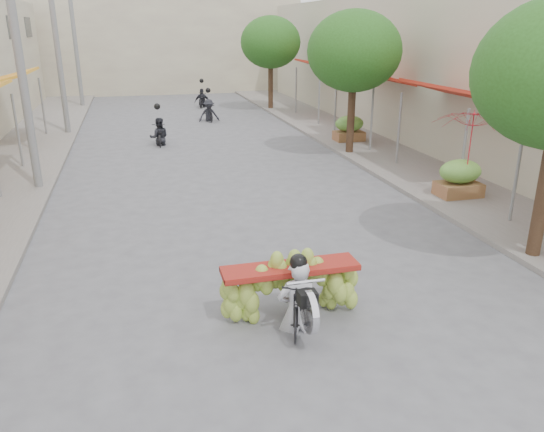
{
  "coord_description": "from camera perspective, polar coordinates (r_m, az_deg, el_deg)",
  "views": [
    {
      "loc": [
        -2.5,
        -4.5,
        4.62
      ],
      "look_at": [
        -0.01,
        5.02,
        1.1
      ],
      "focal_mm": 35.0,
      "sensor_mm": 36.0,
      "label": 1
    }
  ],
  "objects": [
    {
      "name": "street_tree_far",
      "position": [
        31.52,
        -0.16,
        18.16
      ],
      "size": [
        3.4,
        3.4,
        5.25
      ],
      "color": "#3A2719",
      "rests_on": "ground"
    },
    {
      "name": "bg_motorbike_c",
      "position": [
        33.06,
        -7.53,
        12.91
      ],
      "size": [
        1.09,
        1.6,
        1.95
      ],
      "color": "black",
      "rests_on": "ground"
    },
    {
      "name": "bg_motorbike_a",
      "position": [
        22.52,
        -12.11,
        9.43
      ],
      "size": [
        0.81,
        1.44,
        1.95
      ],
      "color": "black",
      "rests_on": "ground"
    },
    {
      "name": "utility_pole_far",
      "position": [
        25.68,
        -22.17,
        16.99
      ],
      "size": [
        0.6,
        0.24,
        8.0
      ],
      "color": "slate",
      "rests_on": "ground"
    },
    {
      "name": "banana_motorbike",
      "position": [
        8.62,
        2.4,
        -7.09
      ],
      "size": [
        2.28,
        1.8,
        2.23
      ],
      "color": "black",
      "rests_on": "ground"
    },
    {
      "name": "sidewalk_left",
      "position": [
        20.53,
        -27.01,
        4.68
      ],
      "size": [
        4.0,
        60.0,
        0.12
      ],
      "primitive_type": "cube",
      "color": "gray",
      "rests_on": "ground"
    },
    {
      "name": "shophouse_row_right",
      "position": [
        23.56,
        24.11,
        14.09
      ],
      "size": [
        9.77,
        40.0,
        6.0
      ],
      "color": "#B2AB93",
      "rests_on": "ground"
    },
    {
      "name": "pedestrian",
      "position": [
        23.07,
        7.72,
        10.17
      ],
      "size": [
        0.86,
        0.68,
        1.52
      ],
      "rotation": [
        0.0,
        0.0,
        3.5
      ],
      "color": "silver",
      "rests_on": "ground"
    },
    {
      "name": "market_umbrella",
      "position": [
        15.13,
        21.08,
        10.63
      ],
      "size": [
        2.24,
        2.24,
        1.96
      ],
      "rotation": [
        0.0,
        0.0,
        -0.04
      ],
      "color": "#A91621",
      "rests_on": "ground"
    },
    {
      "name": "utility_pole_mid",
      "position": [
        16.77,
        -25.66,
        15.81
      ],
      "size": [
        0.6,
        0.24,
        8.0
      ],
      "color": "slate",
      "rests_on": "ground"
    },
    {
      "name": "bg_motorbike_b",
      "position": [
        27.97,
        -6.83,
        11.83
      ],
      "size": [
        1.1,
        1.61,
        1.95
      ],
      "color": "black",
      "rests_on": "ground"
    },
    {
      "name": "produce_crate_far",
      "position": [
        22.61,
        8.31,
        9.52
      ],
      "size": [
        1.2,
        0.88,
        1.16
      ],
      "color": "brown",
      "rests_on": "ground"
    },
    {
      "name": "street_tree_mid",
      "position": [
        20.14,
        8.83,
        17.08
      ],
      "size": [
        3.4,
        3.4,
        5.25
      ],
      "color": "#3A2719",
      "rests_on": "ground"
    },
    {
      "name": "utility_pole_back",
      "position": [
        34.63,
        -20.46,
        17.54
      ],
      "size": [
        0.6,
        0.24,
        8.0
      ],
      "color": "slate",
      "rests_on": "ground"
    },
    {
      "name": "produce_crate_mid",
      "position": [
        15.73,
        19.55,
        4.14
      ],
      "size": [
        1.2,
        0.88,
        1.16
      ],
      "color": "brown",
      "rests_on": "ground"
    },
    {
      "name": "far_building",
      "position": [
        42.59,
        -11.87,
        17.78
      ],
      "size": [
        20.0,
        6.0,
        7.0
      ],
      "primitive_type": "cube",
      "color": "#B9AE92",
      "rests_on": "ground"
    },
    {
      "name": "sidewalk_right",
      "position": [
        22.17,
        11.15,
        7.44
      ],
      "size": [
        4.0,
        60.0,
        0.12
      ],
      "primitive_type": "cube",
      "color": "gray",
      "rests_on": "ground"
    }
  ]
}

